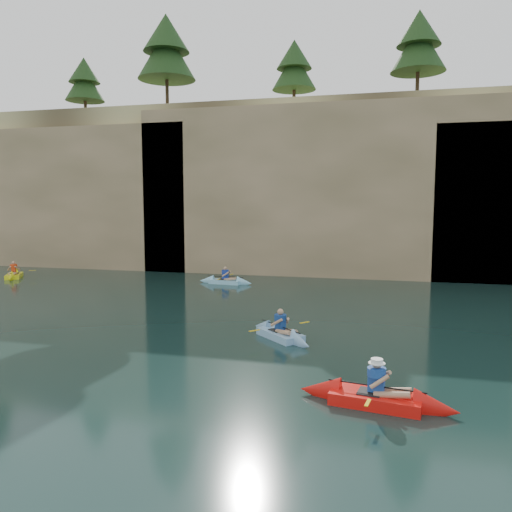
# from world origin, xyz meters

# --- Properties ---
(ground) EXTENTS (160.00, 160.00, 0.00)m
(ground) POSITION_xyz_m (0.00, 0.00, 0.00)
(ground) COLOR black
(ground) RESTS_ON ground
(cliff) EXTENTS (70.00, 16.00, 12.00)m
(cliff) POSITION_xyz_m (0.00, 30.00, 6.00)
(cliff) COLOR tan
(cliff) RESTS_ON ground
(cliff_slab_west) EXTENTS (26.00, 2.40, 10.56)m
(cliff_slab_west) POSITION_xyz_m (-20.00, 22.60, 5.28)
(cliff_slab_west) COLOR tan
(cliff_slab_west) RESTS_ON ground
(cliff_slab_center) EXTENTS (24.00, 2.40, 11.40)m
(cliff_slab_center) POSITION_xyz_m (2.00, 22.60, 5.70)
(cliff_slab_center) COLOR tan
(cliff_slab_center) RESTS_ON ground
(sea_cave_west) EXTENTS (4.50, 1.00, 4.00)m
(sea_cave_west) POSITION_xyz_m (-18.00, 21.95, 2.00)
(sea_cave_west) COLOR black
(sea_cave_west) RESTS_ON ground
(sea_cave_center) EXTENTS (3.50, 1.00, 3.20)m
(sea_cave_center) POSITION_xyz_m (-4.00, 21.95, 1.60)
(sea_cave_center) COLOR black
(sea_cave_center) RESTS_ON ground
(sea_cave_east) EXTENTS (5.00, 1.00, 4.50)m
(sea_cave_east) POSITION_xyz_m (10.00, 21.95, 2.25)
(sea_cave_east) COLOR black
(sea_cave_east) RESTS_ON ground
(cliff_pines) EXTENTS (56.00, 6.00, 7.83)m
(cliff_pines) POSITION_xyz_m (0.00, 25.00, 15.91)
(cliff_pines) COLOR black
(cliff_pines) RESTS_ON cliff
(main_kayaker) EXTENTS (3.88, 2.53, 1.41)m
(main_kayaker) POSITION_xyz_m (6.00, 1.64, 0.19)
(main_kayaker) COLOR red
(main_kayaker) RESTS_ON ground
(kayaker_ltblue_near) EXTENTS (2.98, 2.90, 1.33)m
(kayaker_ltblue_near) POSITION_xyz_m (2.61, 6.86, 0.16)
(kayaker_ltblue_near) COLOR #81AFD8
(kayaker_ltblue_near) RESTS_ON ground
(kayaker_yellow) EXTENTS (2.36, 3.20, 1.34)m
(kayaker_yellow) POSITION_xyz_m (-16.76, 16.61, 0.17)
(kayaker_yellow) COLOR #F4F214
(kayaker_yellow) RESTS_ON ground
(kayaker_ltblue_mid) EXTENTS (3.36, 2.48, 1.27)m
(kayaker_ltblue_mid) POSITION_xyz_m (-2.92, 17.73, 0.16)
(kayaker_ltblue_mid) COLOR #8FD1EF
(kayaker_ltblue_mid) RESTS_ON ground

